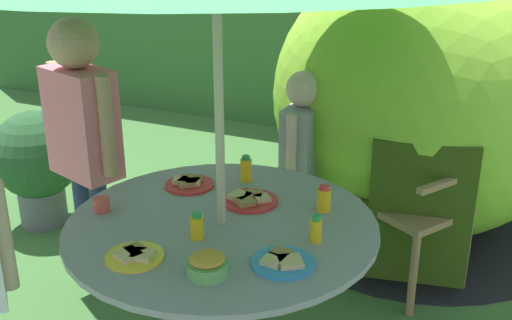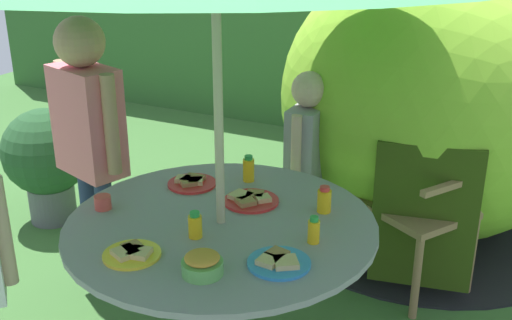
# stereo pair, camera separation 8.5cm
# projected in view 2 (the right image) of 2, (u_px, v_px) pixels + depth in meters

# --- Properties ---
(hedge_backdrop) EXTENTS (9.00, 0.70, 2.00)m
(hedge_backdrop) POSITION_uv_depth(u_px,v_px,m) (422.00, 21.00, 5.30)
(hedge_backdrop) COLOR #33602D
(hedge_backdrop) RESTS_ON ground_plane
(garden_table) EXTENTS (1.27, 1.27, 0.69)m
(garden_table) POSITION_uv_depth(u_px,v_px,m) (222.00, 254.00, 2.60)
(garden_table) COLOR brown
(garden_table) RESTS_ON ground_plane
(wooden_chair) EXTENTS (0.63, 0.62, 1.02)m
(wooden_chair) POSITION_uv_depth(u_px,v_px,m) (432.00, 185.00, 3.20)
(wooden_chair) COLOR #93704C
(wooden_chair) RESTS_ON ground_plane
(dome_tent) EXTENTS (2.16, 2.16, 1.69)m
(dome_tent) POSITION_uv_depth(u_px,v_px,m) (434.00, 99.00, 3.69)
(dome_tent) COLOR #8CC633
(dome_tent) RESTS_ON ground_plane
(potted_plant) EXTENTS (0.54, 0.54, 0.74)m
(potted_plant) POSITION_uv_depth(u_px,v_px,m) (47.00, 157.00, 3.93)
(potted_plant) COLOR #595960
(potted_plant) RESTS_ON ground_plane
(child_in_grey_shirt) EXTENTS (0.19, 0.38, 1.10)m
(child_in_grey_shirt) POSITION_uv_depth(u_px,v_px,m) (308.00, 145.00, 3.35)
(child_in_grey_shirt) COLOR navy
(child_in_grey_shirt) RESTS_ON ground_plane
(child_in_pink_shirt) EXTENTS (0.46, 0.30, 1.42)m
(child_in_pink_shirt) POSITION_uv_depth(u_px,v_px,m) (88.00, 121.00, 3.08)
(child_in_pink_shirt) COLOR navy
(child_in_pink_shirt) RESTS_ON ground_plane
(snack_bowl) EXTENTS (0.15, 0.15, 0.08)m
(snack_bowl) POSITION_uv_depth(u_px,v_px,m) (202.00, 264.00, 2.16)
(snack_bowl) COLOR #66B259
(snack_bowl) RESTS_ON garden_table
(plate_mid_right) EXTENTS (0.21, 0.21, 0.03)m
(plate_mid_right) POSITION_uv_depth(u_px,v_px,m) (132.00, 253.00, 2.29)
(plate_mid_right) COLOR yellow
(plate_mid_right) RESTS_ON garden_table
(plate_center_front) EXTENTS (0.24, 0.24, 0.03)m
(plate_center_front) POSITION_uv_depth(u_px,v_px,m) (250.00, 199.00, 2.71)
(plate_center_front) COLOR red
(plate_center_front) RESTS_ON garden_table
(plate_mid_left) EXTENTS (0.22, 0.22, 0.03)m
(plate_mid_left) POSITION_uv_depth(u_px,v_px,m) (191.00, 182.00, 2.88)
(plate_mid_left) COLOR red
(plate_mid_left) RESTS_ON garden_table
(plate_center_back) EXTENTS (0.23, 0.23, 0.03)m
(plate_center_back) POSITION_uv_depth(u_px,v_px,m) (279.00, 262.00, 2.23)
(plate_center_back) COLOR #338CD8
(plate_center_back) RESTS_ON garden_table
(juice_bottle_near_left) EXTENTS (0.06, 0.06, 0.11)m
(juice_bottle_near_left) POSITION_uv_depth(u_px,v_px,m) (324.00, 200.00, 2.61)
(juice_bottle_near_left) COLOR yellow
(juice_bottle_near_left) RESTS_ON garden_table
(juice_bottle_near_right) EXTENTS (0.05, 0.05, 0.11)m
(juice_bottle_near_right) POSITION_uv_depth(u_px,v_px,m) (195.00, 225.00, 2.41)
(juice_bottle_near_right) COLOR yellow
(juice_bottle_near_right) RESTS_ON garden_table
(juice_bottle_far_left) EXTENTS (0.05, 0.05, 0.13)m
(juice_bottle_far_left) POSITION_uv_depth(u_px,v_px,m) (249.00, 169.00, 2.91)
(juice_bottle_far_left) COLOR yellow
(juice_bottle_far_left) RESTS_ON garden_table
(juice_bottle_far_right) EXTENTS (0.05, 0.05, 0.11)m
(juice_bottle_far_right) POSITION_uv_depth(u_px,v_px,m) (314.00, 231.00, 2.37)
(juice_bottle_far_right) COLOR yellow
(juice_bottle_far_right) RESTS_ON garden_table
(cup_near) EXTENTS (0.07, 0.07, 0.06)m
(cup_near) POSITION_uv_depth(u_px,v_px,m) (103.00, 202.00, 2.64)
(cup_near) COLOR #E04C47
(cup_near) RESTS_ON garden_table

